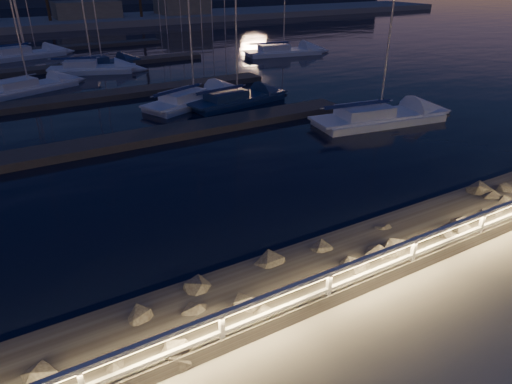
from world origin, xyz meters
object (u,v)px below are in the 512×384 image
(sailboat_k, at_px, (100,63))
(sailboat_c, at_px, (235,99))
(guard_rail, at_px, (386,258))
(sailboat_l, at_px, (281,51))
(sailboat_g, at_px, (27,87))
(sailboat_d, at_px, (376,116))
(sailboat_h, at_px, (192,98))
(sailboat_n, at_px, (23,54))
(sailboat_j, at_px, (90,68))

(sailboat_k, bearing_deg, sailboat_c, -87.76)
(guard_rail, xyz_separation_m, sailboat_l, (19.27, 34.60, -0.95))
(guard_rail, relative_size, sailboat_g, 3.55)
(sailboat_c, relative_size, sailboat_d, 0.86)
(sailboat_c, height_order, sailboat_h, sailboat_h)
(sailboat_l, bearing_deg, sailboat_h, -129.96)
(sailboat_d, xyz_separation_m, sailboat_h, (-7.78, 9.49, -0.02))
(sailboat_c, bearing_deg, sailboat_n, 102.08)
(sailboat_d, bearing_deg, sailboat_c, 132.48)
(guard_rail, distance_m, sailboat_h, 21.83)
(sailboat_c, relative_size, sailboat_k, 1.03)
(sailboat_d, bearing_deg, sailboat_k, 120.30)
(sailboat_c, distance_m, sailboat_n, 28.23)
(guard_rail, height_order, sailboat_g, sailboat_g)
(sailboat_h, height_order, sailboat_l, sailboat_l)
(sailboat_j, relative_size, sailboat_n, 0.90)
(sailboat_d, relative_size, sailboat_k, 1.20)
(sailboat_g, xyz_separation_m, sailboat_h, (9.33, -9.22, -0.00))
(guard_rail, height_order, sailboat_d, sailboat_d)
(sailboat_d, distance_m, sailboat_n, 37.58)
(guard_rail, bearing_deg, sailboat_k, 88.28)
(sailboat_k, height_order, sailboat_n, sailboat_n)
(sailboat_c, distance_m, sailboat_l, 19.82)
(sailboat_h, distance_m, sailboat_l, 20.50)
(sailboat_n, bearing_deg, sailboat_j, -82.84)
(sailboat_d, distance_m, sailboat_k, 27.34)
(sailboat_g, height_order, sailboat_h, sailboat_h)
(sailboat_j, distance_m, sailboat_l, 19.52)
(guard_rail, bearing_deg, sailboat_c, 73.38)
(sailboat_g, bearing_deg, guard_rail, -102.01)
(guard_rail, relative_size, sailboat_n, 3.20)
(sailboat_d, height_order, sailboat_h, sailboat_d)
(guard_rail, height_order, sailboat_h, sailboat_h)
(sailboat_l, bearing_deg, sailboat_d, -99.14)
(sailboat_g, bearing_deg, sailboat_k, 21.02)
(guard_rail, distance_m, sailboat_g, 31.31)
(sailboat_n, bearing_deg, sailboat_k, -71.79)
(sailboat_h, bearing_deg, sailboat_k, 76.15)
(sailboat_g, bearing_deg, sailboat_c, -65.29)
(sailboat_d, xyz_separation_m, sailboat_j, (-11.49, 23.43, 0.00))
(sailboat_g, relative_size, sailboat_l, 0.88)
(sailboat_d, relative_size, sailboat_g, 1.15)
(sailboat_k, height_order, sailboat_l, sailboat_l)
(sailboat_n, bearing_deg, sailboat_l, -40.76)
(sailboat_c, xyz_separation_m, sailboat_d, (5.31, -7.89, 0.02))
(sailboat_h, relative_size, sailboat_k, 1.11)
(sailboat_g, relative_size, sailboat_h, 0.94)
(guard_rail, xyz_separation_m, sailboat_g, (-5.84, 30.74, -0.97))
(sailboat_j, bearing_deg, sailboat_d, -44.67)
(sailboat_j, relative_size, sailboat_k, 1.05)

